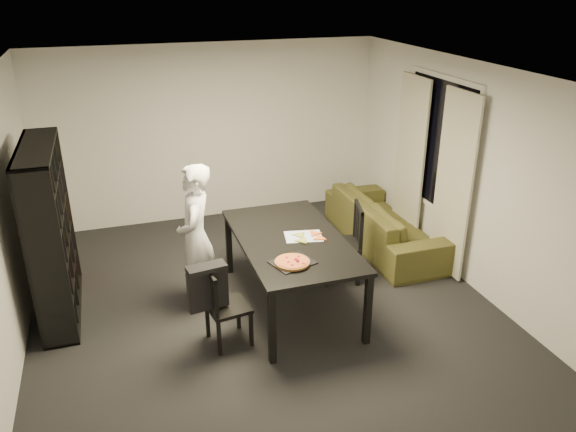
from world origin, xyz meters
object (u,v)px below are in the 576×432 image
object	(u,v)px
dining_table	(291,244)
chair_right	(349,237)
person	(196,237)
baking_tray	(293,262)
pepperoni_pizza	(292,262)
sofa	(385,222)
bookshelf	(51,233)
chair_left	(220,302)

from	to	relation	value
dining_table	chair_right	distance (m)	0.94
person	baking_tray	bearing A→B (deg)	58.19
pepperoni_pizza	sofa	distance (m)	2.55
bookshelf	chair_left	distance (m)	2.00
bookshelf	baking_tray	world-z (taller)	bookshelf
bookshelf	sofa	world-z (taller)	bookshelf
baking_tray	pepperoni_pizza	xyz separation A→B (m)	(-0.01, -0.03, 0.02)
baking_tray	sofa	distance (m)	2.52
pepperoni_pizza	chair_left	bearing A→B (deg)	173.92
pepperoni_pizza	person	bearing A→B (deg)	131.69
baking_tray	sofa	world-z (taller)	baking_tray
bookshelf	chair_right	world-z (taller)	bookshelf
sofa	dining_table	bearing A→B (deg)	121.66
chair_right	person	size ratio (longest dim) A/B	0.58
chair_left	baking_tray	distance (m)	0.82
bookshelf	person	world-z (taller)	bookshelf
bookshelf	person	distance (m)	1.52
person	pepperoni_pizza	distance (m)	1.21
dining_table	sofa	xyz separation A→B (m)	(1.71, 1.06, -0.43)
person	pepperoni_pizza	xyz separation A→B (m)	(0.81, -0.90, 0.03)
bookshelf	chair_right	distance (m)	3.35
chair_right	dining_table	bearing A→B (deg)	-53.28
person	chair_left	bearing A→B (deg)	20.76
dining_table	chair_right	world-z (taller)	chair_right
chair_right	person	bearing A→B (deg)	-75.23
bookshelf	chair_right	size ratio (longest dim) A/B	1.97
chair_right	baking_tray	world-z (taller)	chair_right
chair_left	pepperoni_pizza	size ratio (longest dim) A/B	2.45
chair_right	sofa	size ratio (longest dim) A/B	0.43
chair_left	chair_right	bearing A→B (deg)	-72.92
bookshelf	dining_table	bearing A→B (deg)	-15.32
bookshelf	pepperoni_pizza	distance (m)	2.60
chair_right	sofa	xyz separation A→B (m)	(0.86, 0.71, -0.22)
chair_left	chair_right	world-z (taller)	chair_right
pepperoni_pizza	baking_tray	bearing A→B (deg)	64.53
chair_left	sofa	bearing A→B (deg)	-67.98
person	baking_tray	xyz separation A→B (m)	(0.82, -0.88, 0.00)
dining_table	chair_right	size ratio (longest dim) A/B	2.06
sofa	chair_right	bearing A→B (deg)	129.27
chair_left	person	distance (m)	0.90
dining_table	baking_tray	bearing A→B (deg)	-106.59
baking_tray	dining_table	bearing A→B (deg)	73.41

